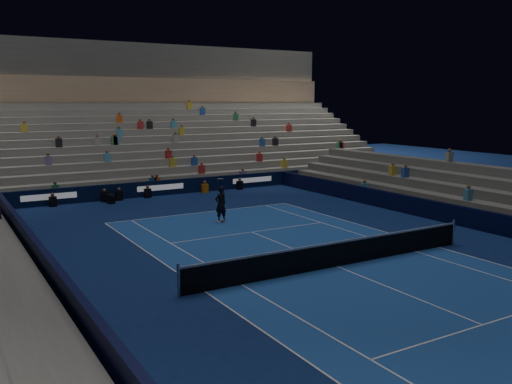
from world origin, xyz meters
name	(u,v)px	position (x,y,z in m)	size (l,w,h in m)	color
ground	(337,267)	(0.00, 0.00, 0.00)	(90.00, 90.00, 0.00)	#0D1F52
court_surface	(337,266)	(0.00, 0.00, 0.01)	(10.97, 23.77, 0.01)	#1C489C
sponsor_barrier_far	(160,188)	(0.00, 18.50, 0.50)	(44.00, 0.25, 1.00)	black
sponsor_barrier_east	(502,225)	(9.70, 0.00, 0.50)	(0.25, 37.00, 1.00)	black
sponsor_barrier_west	(71,301)	(-9.70, 0.00, 0.50)	(0.25, 37.00, 1.00)	black
grandstand_main	(117,137)	(0.00, 27.90, 3.38)	(44.00, 15.20, 11.20)	slate
tennis_net	(337,254)	(0.00, 0.00, 0.50)	(12.90, 0.10, 1.10)	#B2B2B7
tennis_player	(221,204)	(-0.27, 9.09, 0.95)	(0.69, 0.45, 1.89)	black
broadcast_camera	(111,199)	(-3.62, 17.30, 0.28)	(0.43, 0.86, 0.54)	black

